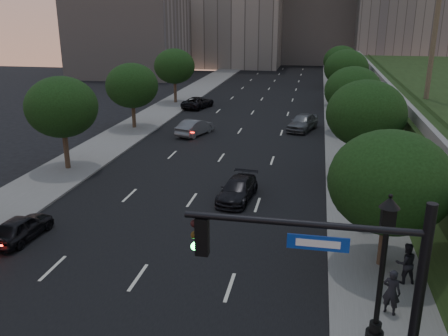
% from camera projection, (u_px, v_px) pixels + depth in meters
% --- Properties ---
extents(road_surface, '(16.00, 140.00, 0.02)m').
position_uv_depth(road_surface, '(236.00, 136.00, 43.60)').
color(road_surface, black).
rests_on(road_surface, ground).
extents(sidewalk_right, '(4.50, 140.00, 0.15)m').
position_uv_depth(sidewalk_right, '(351.00, 141.00, 41.70)').
color(sidewalk_right, slate).
rests_on(sidewalk_right, ground).
extents(sidewalk_left, '(4.50, 140.00, 0.15)m').
position_uv_depth(sidewalk_left, '(131.00, 130.00, 45.46)').
color(sidewalk_left, slate).
rests_on(sidewalk_left, ground).
extents(parapet_wall, '(0.35, 90.00, 0.70)m').
position_uv_depth(parapet_wall, '(399.00, 98.00, 37.91)').
color(parapet_wall, slate).
rests_on(parapet_wall, embankment).
extents(office_block_mid, '(22.00, 18.00, 26.00)m').
position_uv_depth(office_block_mid, '(318.00, 2.00, 105.58)').
color(office_block_mid, gray).
rests_on(office_block_mid, ground).
extents(office_block_filler, '(18.00, 16.00, 14.00)m').
position_uv_depth(office_block_filler, '(130.00, 35.00, 83.47)').
color(office_block_filler, gray).
rests_on(office_block_filler, ground).
extents(tree_right_a, '(5.20, 5.20, 6.24)m').
position_uv_depth(tree_right_a, '(390.00, 182.00, 19.95)').
color(tree_right_a, '#38281C').
rests_on(tree_right_a, ground).
extents(tree_right_b, '(5.20, 5.20, 6.74)m').
position_uv_depth(tree_right_b, '(366.00, 114.00, 30.99)').
color(tree_right_b, '#38281C').
rests_on(tree_right_b, ground).
extents(tree_right_c, '(5.20, 5.20, 6.24)m').
position_uv_depth(tree_right_c, '(353.00, 91.00, 43.26)').
color(tree_right_c, '#38281C').
rests_on(tree_right_c, ground).
extents(tree_right_d, '(5.20, 5.20, 6.74)m').
position_uv_depth(tree_right_d, '(346.00, 69.00, 56.16)').
color(tree_right_d, '#38281C').
rests_on(tree_right_d, ground).
extents(tree_right_e, '(5.20, 5.20, 6.24)m').
position_uv_depth(tree_right_e, '(341.00, 61.00, 70.30)').
color(tree_right_e, '#38281C').
rests_on(tree_right_e, ground).
extents(tree_left_b, '(5.00, 5.00, 6.71)m').
position_uv_depth(tree_left_b, '(62.00, 107.00, 32.87)').
color(tree_left_b, '#38281C').
rests_on(tree_left_b, ground).
extents(tree_left_c, '(5.00, 5.00, 6.34)m').
position_uv_depth(tree_left_c, '(132.00, 86.00, 45.11)').
color(tree_left_c, '#38281C').
rests_on(tree_left_c, ground).
extents(tree_left_d, '(5.00, 5.00, 6.71)m').
position_uv_depth(tree_left_d, '(174.00, 66.00, 58.05)').
color(tree_left_d, '#38281C').
rests_on(tree_left_d, ground).
extents(traffic_signal_mast, '(5.68, 0.56, 7.00)m').
position_uv_depth(traffic_signal_mast, '(364.00, 331.00, 11.18)').
color(traffic_signal_mast, black).
rests_on(traffic_signal_mast, ground).
extents(street_lamp, '(0.64, 0.64, 5.62)m').
position_uv_depth(street_lamp, '(381.00, 281.00, 15.19)').
color(street_lamp, black).
rests_on(street_lamp, ground).
extents(sedan_near_left, '(1.77, 3.85, 1.28)m').
position_uv_depth(sedan_near_left, '(21.00, 228.00, 23.57)').
color(sedan_near_left, black).
rests_on(sedan_near_left, ground).
extents(sedan_mid_left, '(2.91, 4.79, 1.49)m').
position_uv_depth(sedan_mid_left, '(195.00, 127.00, 43.82)').
color(sedan_mid_left, '#595C60').
rests_on(sedan_mid_left, ground).
extents(sedan_far_left, '(3.47, 5.31, 1.36)m').
position_uv_depth(sedan_far_left, '(198.00, 102.00, 56.26)').
color(sedan_far_left, black).
rests_on(sedan_far_left, ground).
extents(sedan_near_right, '(2.25, 4.60, 1.29)m').
position_uv_depth(sedan_near_right, '(237.00, 190.00, 28.62)').
color(sedan_near_right, black).
rests_on(sedan_near_right, ground).
extents(sedan_far_right, '(3.25, 5.18, 1.64)m').
position_uv_depth(sedan_far_right, '(303.00, 122.00, 45.54)').
color(sedan_far_right, '#55595D').
rests_on(sedan_far_right, ground).
extents(pedestrian_a, '(0.78, 0.67, 1.81)m').
position_uv_depth(pedestrian_a, '(391.00, 292.00, 17.40)').
color(pedestrian_a, black).
rests_on(pedestrian_a, sidewalk_right).
extents(pedestrian_b, '(0.99, 0.85, 1.77)m').
position_uv_depth(pedestrian_b, '(406.00, 263.00, 19.43)').
color(pedestrian_b, black).
rests_on(pedestrian_b, sidewalk_right).
extents(pedestrian_c, '(1.10, 0.65, 1.76)m').
position_uv_depth(pedestrian_c, '(364.00, 215.00, 24.08)').
color(pedestrian_c, black).
rests_on(pedestrian_c, sidewalk_right).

